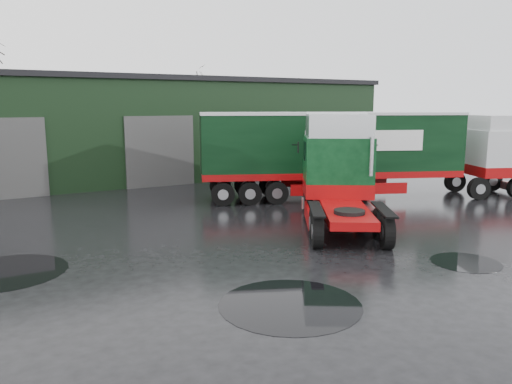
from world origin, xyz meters
TOP-DOWN VIEW (x-y plane):
  - ground at (0.00, 0.00)m, footprint 100.00×100.00m
  - warehouse at (2.00, 20.00)m, footprint 32.40×12.40m
  - hero_tractor at (4.50, 0.88)m, footprint 6.17×7.44m
  - lorry_right at (8.00, 6.15)m, footprint 16.19×8.97m
  - wash_bucket at (7.45, 1.54)m, footprint 0.40×0.40m
  - tree_back_b at (10.00, 30.00)m, footprint 4.40×4.40m
  - puddle_0 at (-1.12, -4.07)m, footprint 3.38×3.38m
  - puddle_1 at (5.81, 2.27)m, footprint 2.00×2.00m
  - puddle_2 at (-6.79, 1.82)m, footprint 3.38×3.38m
  - puddle_3 at (5.19, -4.01)m, footprint 2.03×2.03m

SIDE VIEW (x-z plane):
  - ground at x=0.00m, z-range 0.00..0.00m
  - puddle_0 at x=-1.12m, z-range 0.00..0.01m
  - puddle_1 at x=5.81m, z-range 0.00..0.01m
  - puddle_2 at x=-6.79m, z-range 0.00..0.01m
  - puddle_3 at x=5.19m, z-range 0.00..0.01m
  - wash_bucket at x=7.45m, z-range 0.00..0.31m
  - lorry_right at x=8.00m, z-range 0.00..4.30m
  - hero_tractor at x=4.50m, z-range 0.00..4.31m
  - warehouse at x=2.00m, z-range 0.01..6.31m
  - tree_back_b at x=10.00m, z-range 0.00..7.50m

